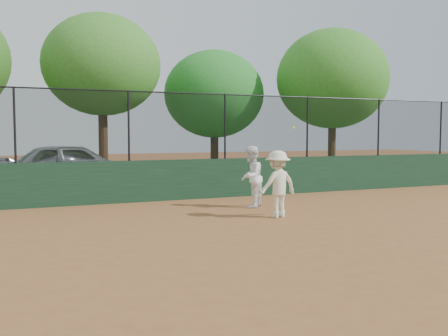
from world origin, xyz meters
name	(u,v)px	position (x,y,z in m)	size (l,w,h in m)	color
ground	(232,243)	(0.00, 0.00, 0.00)	(80.00, 80.00, 0.00)	#955B30
back_wall	(146,181)	(0.00, 6.00, 0.60)	(26.00, 0.20, 1.20)	#1B3C24
grass_strip	(108,183)	(0.00, 12.00, 0.00)	(36.00, 12.00, 0.01)	#284917
parked_car	(75,167)	(-1.56, 9.59, 0.84)	(1.98, 4.91, 1.67)	#9DA1A6
player_second	(251,177)	(2.27, 3.75, 0.82)	(0.80, 0.62, 1.65)	white
player_main	(278,184)	(2.13, 2.07, 0.79)	(1.10, 0.73, 2.15)	#F0EBCB
fence_assembly	(145,125)	(-0.03, 6.00, 2.24)	(26.00, 0.06, 2.00)	black
tree_2	(102,65)	(-0.21, 11.73, 4.63)	(4.57, 4.16, 6.62)	#492E1A
tree_3	(214,94)	(4.91, 12.64, 3.72)	(4.53, 4.11, 5.69)	#412715
tree_4	(333,79)	(9.76, 10.51, 4.40)	(5.13, 4.66, 6.62)	#472F19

